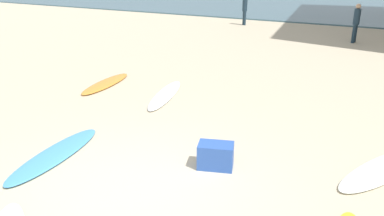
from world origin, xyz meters
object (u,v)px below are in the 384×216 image
Objects in this scene: surfboard_5 at (55,154)px; beachgoer_mid at (356,21)px; surfboard_2 at (384,169)px; beachgoer_near at (245,9)px; surfboard_0 at (165,95)px; beach_cooler at (216,156)px; surfboard_4 at (106,83)px.

surfboard_5 is 1.37× the size of beachgoer_mid.
beachgoer_near is (-8.62, 14.54, 0.89)m from surfboard_2.
beach_cooler reaches higher than surfboard_0.
surfboard_2 is at bearing 147.54° from surfboard_0.
surfboard_5 is (-5.10, -2.38, 0.00)m from surfboard_2.
beachgoer_mid is at bearing 88.90° from beach_cooler.
surfboard_2 is (5.30, -1.39, -0.00)m from surfboard_0.
surfboard_4 is 1.33× the size of beachgoer_mid.
surfboard_0 is 2.03m from surfboard_4.
beachgoer_mid is (2.89, 14.22, 0.91)m from surfboard_5.
surfboard_4 is (-2.03, -0.03, 0.00)m from surfboard_0.
surfboard_5 is at bearing 110.16° from surfboard_4.
surfboard_2 is 1.06× the size of surfboard_4.
beach_cooler reaches higher than surfboard_4.
beachgoer_mid reaches higher than surfboard_4.
surfboard_4 reaches higher than surfboard_5.
surfboard_4 reaches higher than surfboard_0.
surfboard_2 is 4.10× the size of beach_cooler.
beach_cooler is at bearing 140.73° from surfboard_4.
beachgoer_near is 17.02m from beach_cooler.
surfboard_5 is at bearing -28.05° from beachgoer_near.
surfboard_0 is at bearing 136.51° from beach_cooler.
beachgoer_near reaches higher than surfboard_2.
beachgoer_near is (-3.33, 13.16, 0.89)m from surfboard_0.
beachgoer_mid is (3.09, 10.44, 0.91)m from surfboard_0.
beachgoer_mid is at bearing -126.66° from surfboard_4.
surfboard_4 is 1.35× the size of beachgoer_near.
beach_cooler is at bearing -18.55° from beachgoer_near.
surfboard_0 is 1.05× the size of surfboard_2.
surfboard_4 is 0.97× the size of surfboard_5.
beachgoer_near reaches higher than surfboard_4.
beachgoer_mid is 13.16m from beach_cooler.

